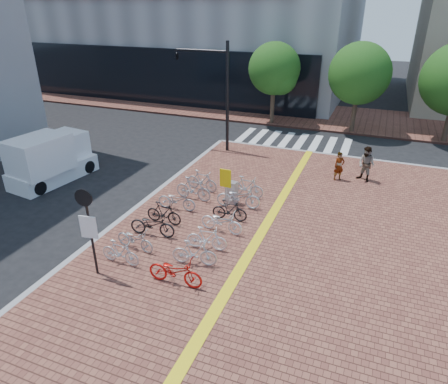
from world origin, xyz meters
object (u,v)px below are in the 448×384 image
at_px(bike_8, 194,253).
at_px(bike_9, 207,238).
at_px(bike_6, 202,181).
at_px(bike_13, 247,187).
at_px(bike_12, 238,197).
at_px(pedestrian_a, 339,166).
at_px(bike_1, 135,239).
at_px(traffic_light_pole, 204,76).
at_px(bike_0, 120,252).
at_px(bike_2, 152,224).
at_px(notice_sign, 88,222).
at_px(bike_3, 164,213).
at_px(bike_11, 230,210).
at_px(bike_10, 222,221).
at_px(yellow_sign, 225,182).
at_px(pedestrian_b, 366,164).
at_px(bike_7, 175,271).
at_px(bike_4, 177,200).
at_px(bike_5, 193,189).
at_px(box_truck, 50,159).
at_px(utility_box, 232,192).

bearing_deg(bike_8, bike_9, -11.50).
relative_size(bike_6, bike_13, 1.01).
bearing_deg(bike_12, pedestrian_a, -48.16).
height_order(bike_1, traffic_light_pole, traffic_light_pole).
xyz_separation_m(bike_0, bike_2, (0.08, 2.08, 0.03)).
relative_size(bike_9, notice_sign, 0.49).
bearing_deg(bike_3, bike_11, -61.91).
relative_size(bike_0, bike_6, 0.89).
bearing_deg(notice_sign, bike_2, 79.98).
xyz_separation_m(bike_2, bike_10, (2.46, 1.28, -0.02)).
distance_m(bike_8, yellow_sign, 4.47).
relative_size(bike_11, pedestrian_b, 0.84).
distance_m(bike_0, bike_7, 2.39).
height_order(bike_4, bike_7, bike_7).
xyz_separation_m(bike_0, bike_12, (2.46, 5.61, 0.06)).
bearing_deg(yellow_sign, bike_3, -131.72).
bearing_deg(bike_5, box_truck, 96.88).
bearing_deg(bike_8, pedestrian_a, -32.41).
height_order(bike_5, bike_10, bike_5).
relative_size(bike_6, traffic_light_pole, 0.27).
distance_m(bike_5, notice_sign, 6.62).
bearing_deg(bike_13, bike_0, 163.03).
bearing_deg(bike_4, bike_11, -95.28).
height_order(bike_10, bike_13, bike_13).
height_order(bike_10, notice_sign, notice_sign).
height_order(bike_1, bike_5, bike_5).
bearing_deg(bike_1, pedestrian_b, -31.12).
height_order(utility_box, box_truck, box_truck).
bearing_deg(notice_sign, pedestrian_a, 59.38).
bearing_deg(bike_5, traffic_light_pole, 23.58).
relative_size(bike_8, bike_12, 0.83).
bearing_deg(bike_13, yellow_sign, 165.52).
relative_size(bike_1, bike_8, 1.02).
relative_size(bike_5, pedestrian_a, 1.21).
bearing_deg(bike_12, bike_10, 172.08).
distance_m(bike_4, bike_12, 2.78).
distance_m(bike_7, notice_sign, 3.24).
distance_m(bike_5, pedestrian_b, 9.08).
height_order(bike_11, yellow_sign, yellow_sign).
bearing_deg(utility_box, bike_10, -78.25).
bearing_deg(bike_8, bike_6, 11.13).
distance_m(bike_1, bike_9, 2.71).
distance_m(bike_12, box_truck, 10.35).
relative_size(bike_0, pedestrian_b, 0.83).
relative_size(bike_0, bike_10, 0.85).
bearing_deg(bike_9, utility_box, -0.81).
relative_size(bike_1, notice_sign, 0.51).
xyz_separation_m(bike_11, utility_box, (-0.49, 1.55, 0.07)).
bearing_deg(bike_7, box_truck, 59.97).
xyz_separation_m(bike_10, pedestrian_a, (3.73, 7.14, 0.29)).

